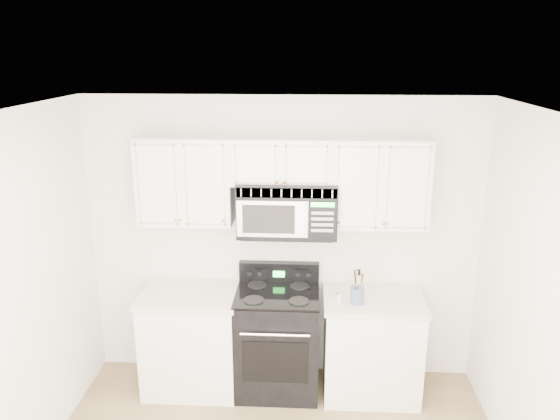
{
  "coord_description": "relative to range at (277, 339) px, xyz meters",
  "views": [
    {
      "loc": [
        0.23,
        -2.87,
        2.98
      ],
      "look_at": [
        0.0,
        1.3,
        1.73
      ],
      "focal_mm": 35.0,
      "sensor_mm": 36.0,
      "label": 1
    }
  ],
  "objects": [
    {
      "name": "utensil_crock",
      "position": [
        0.68,
        -0.13,
        0.52
      ],
      "size": [
        0.11,
        0.11,
        0.31
      ],
      "color": "#3E4A70",
      "rests_on": "base_cabinet_right"
    },
    {
      "name": "room",
      "position": [
        0.03,
        -1.44,
        0.82
      ],
      "size": [
        3.51,
        3.51,
        2.61
      ],
      "color": "olive",
      "rests_on": "ground"
    },
    {
      "name": "range",
      "position": [
        0.0,
        0.0,
        0.0
      ],
      "size": [
        0.73,
        0.66,
        1.11
      ],
      "color": "black",
      "rests_on": "ground"
    },
    {
      "name": "base_cabinet_right",
      "position": [
        0.83,
        -0.01,
        -0.06
      ],
      "size": [
        0.86,
        0.65,
        0.92
      ],
      "color": "silver",
      "rests_on": "ground"
    },
    {
      "name": "shaker_pepper",
      "position": [
        0.67,
        -0.16,
        0.49
      ],
      "size": [
        0.04,
        0.04,
        0.1
      ],
      "color": "silver",
      "rests_on": "base_cabinet_right"
    },
    {
      "name": "base_cabinet_left",
      "position": [
        -0.77,
        -0.01,
        -0.06
      ],
      "size": [
        0.86,
        0.65,
        0.92
      ],
      "color": "silver",
      "rests_on": "ground"
    },
    {
      "name": "microwave",
      "position": [
        0.08,
        0.09,
        1.2
      ],
      "size": [
        0.83,
        0.47,
        0.46
      ],
      "color": "black",
      "rests_on": "ground"
    },
    {
      "name": "shaker_salt",
      "position": [
        0.53,
        -0.12,
        0.48
      ],
      "size": [
        0.04,
        0.04,
        0.09
      ],
      "color": "silver",
      "rests_on": "base_cabinet_right"
    },
    {
      "name": "upper_cabinets",
      "position": [
        0.03,
        0.14,
        1.45
      ],
      "size": [
        2.44,
        0.37,
        0.75
      ],
      "color": "silver",
      "rests_on": "ground"
    }
  ]
}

